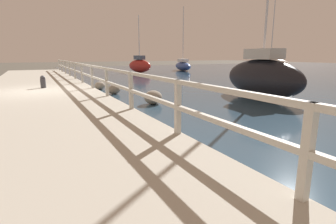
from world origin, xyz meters
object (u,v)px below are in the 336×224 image
at_px(mooring_bollard, 43,82).
at_px(sailboat_blue, 183,65).
at_px(sailboat_white, 270,64).
at_px(sailboat_red, 140,65).
at_px(sailboat_black, 262,76).

height_order(mooring_bollard, sailboat_blue, sailboat_blue).
distance_m(mooring_bollard, sailboat_white, 23.41).
bearing_deg(sailboat_blue, sailboat_red, -156.92).
xyz_separation_m(sailboat_black, sailboat_white, (14.28, 12.40, -0.07)).
relative_size(mooring_bollard, sailboat_black, 0.08).
xyz_separation_m(sailboat_blue, sailboat_white, (7.25, -6.14, 0.24)).
relative_size(sailboat_black, sailboat_red, 1.37).
distance_m(sailboat_black, sailboat_red, 17.67).
bearing_deg(sailboat_blue, mooring_bollard, -125.43).
relative_size(sailboat_black, sailboat_white, 1.03).
distance_m(mooring_bollard, sailboat_red, 15.36).
relative_size(mooring_bollard, sailboat_red, 0.10).
bearing_deg(mooring_bollard, sailboat_white, 17.08).
bearing_deg(sailboat_black, sailboat_red, 90.77).
distance_m(sailboat_red, sailboat_blue, 5.75).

